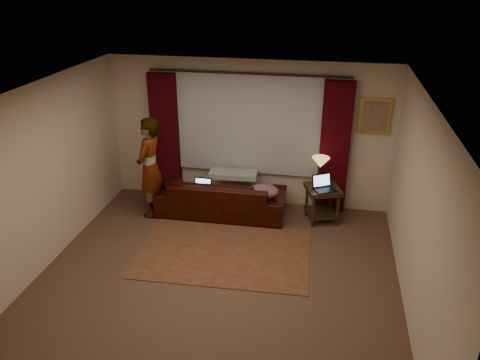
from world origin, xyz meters
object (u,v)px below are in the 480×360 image
at_px(sofa, 222,190).
at_px(person, 150,168).
at_px(end_table, 322,204).
at_px(laptop_sofa, 201,187).
at_px(laptop_table, 325,184).
at_px(tiffany_lamp, 320,171).

distance_m(sofa, person, 1.28).
distance_m(end_table, person, 2.98).
height_order(sofa, person, person).
height_order(laptop_sofa, laptop_table, laptop_table).
distance_m(sofa, end_table, 1.74).
relative_size(laptop_sofa, laptop_table, 0.90).
distance_m(laptop_table, person, 2.94).
xyz_separation_m(tiffany_lamp, person, (-2.83, -0.47, 0.02)).
xyz_separation_m(sofa, laptop_sofa, (-0.32, -0.16, 0.11)).
distance_m(tiffany_lamp, laptop_table, 0.29).
bearing_deg(laptop_sofa, sofa, 28.08).
bearing_deg(person, sofa, 106.77).
bearing_deg(laptop_table, tiffany_lamp, 81.96).
relative_size(sofa, laptop_table, 6.06).
bearing_deg(person, end_table, 100.91).
xyz_separation_m(sofa, tiffany_lamp, (1.65, 0.22, 0.41)).
xyz_separation_m(sofa, person, (-1.18, -0.26, 0.43)).
bearing_deg(end_table, tiffany_lamp, 117.59).
bearing_deg(laptop_sofa, tiffany_lamp, 12.74).
height_order(laptop_table, person, person).
bearing_deg(laptop_sofa, person, -171.29).
xyz_separation_m(end_table, person, (-2.90, -0.33, 0.57)).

